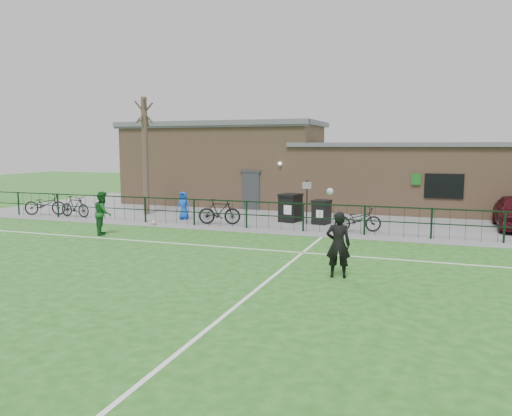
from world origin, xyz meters
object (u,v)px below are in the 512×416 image
(sign_post, at_px, (307,202))
(ball_ground, at_px, (154,223))
(spectator_child, at_px, (184,205))
(wheelie_bin_left, at_px, (290,209))
(bare_tree, at_px, (145,156))
(bicycle_d, at_px, (219,212))
(outfield_player, at_px, (103,213))
(bicycle_b, at_px, (75,207))
(bicycle_a, at_px, (45,204))
(wheelie_bin_right, at_px, (321,213))
(bicycle_e, at_px, (358,220))

(sign_post, bearing_deg, ball_ground, -158.66)
(spectator_child, xyz_separation_m, ball_ground, (-0.47, -1.97, -0.58))
(wheelie_bin_left, bearing_deg, ball_ground, -136.85)
(bare_tree, height_order, wheelie_bin_left, bare_tree)
(bicycle_d, distance_m, spectator_child, 2.39)
(bare_tree, xyz_separation_m, bicycle_d, (4.98, -1.92, -2.41))
(outfield_player, bearing_deg, bicycle_b, 19.71)
(sign_post, bearing_deg, outfield_player, -143.76)
(bare_tree, height_order, bicycle_a, bare_tree)
(spectator_child, relative_size, ball_ground, 5.76)
(bicycle_d, xyz_separation_m, outfield_player, (-3.39, -3.84, 0.27))
(wheelie_bin_left, height_order, spectator_child, spectator_child)
(wheelie_bin_right, distance_m, outfield_player, 9.45)
(bicycle_b, xyz_separation_m, bicycle_d, (7.71, 0.28, 0.05))
(bare_tree, bearing_deg, bicycle_b, -141.07)
(bicycle_a, bearing_deg, wheelie_bin_right, -103.22)
(bicycle_d, height_order, ball_ground, bicycle_d)
(sign_post, bearing_deg, wheelie_bin_left, 151.12)
(bicycle_b, bearing_deg, spectator_child, -74.50)
(sign_post, relative_size, bicycle_d, 1.05)
(wheelie_bin_right, relative_size, outfield_player, 0.58)
(bicycle_a, bearing_deg, bicycle_e, -109.65)
(bicycle_a, height_order, bicycle_e, bicycle_a)
(bicycle_d, distance_m, outfield_player, 5.13)
(ball_ground, bearing_deg, bicycle_d, 23.00)
(bicycle_e, xyz_separation_m, spectator_child, (-8.40, 0.75, 0.16))
(bicycle_b, bearing_deg, bare_tree, -46.91)
(bare_tree, height_order, bicycle_b, bare_tree)
(wheelie_bin_right, distance_m, sign_post, 0.84)
(bicycle_a, distance_m, outfield_player, 7.30)
(bicycle_d, bearing_deg, outfield_player, 125.23)
(bicycle_d, distance_m, ball_ground, 2.99)
(outfield_player, distance_m, ball_ground, 2.87)
(bare_tree, relative_size, wheelie_bin_left, 4.94)
(wheelie_bin_left, relative_size, bicycle_d, 0.64)
(bicycle_a, bearing_deg, sign_post, -104.05)
(sign_post, bearing_deg, bicycle_e, -27.42)
(wheelie_bin_right, bearing_deg, bicycle_d, -147.78)
(wheelie_bin_right, relative_size, spectator_child, 0.75)
(wheelie_bin_left, xyz_separation_m, wheelie_bin_right, (1.52, -0.22, -0.10))
(bare_tree, relative_size, bicycle_d, 3.14)
(sign_post, relative_size, bicycle_a, 0.96)
(sign_post, bearing_deg, spectator_child, -174.88)
(bicycle_a, relative_size, outfield_player, 1.21)
(outfield_player, bearing_deg, bicycle_a, 28.84)
(wheelie_bin_right, height_order, ball_ground, wheelie_bin_right)
(bicycle_d, bearing_deg, bicycle_b, 78.72)
(sign_post, relative_size, bicycle_e, 1.03)
(wheelie_bin_left, relative_size, bicycle_b, 0.70)
(sign_post, distance_m, bicycle_e, 2.82)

